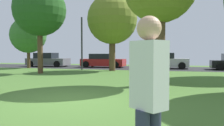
{
  "coord_description": "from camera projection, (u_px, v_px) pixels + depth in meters",
  "views": [
    {
      "loc": [
        2.97,
        -6.09,
        1.42
      ],
      "look_at": [
        0.0,
        4.11,
        0.97
      ],
      "focal_mm": 37.02,
      "sensor_mm": 36.0,
      "label": 1
    }
  ],
  "objects": [
    {
      "name": "birch_tree_lone",
      "position": [
        112.0,
        19.0,
        18.56
      ],
      "size": [
        4.04,
        4.04,
        6.19
      ],
      "color": "brown",
      "rests_on": "ground_plane"
    },
    {
      "name": "parked_car_silver",
      "position": [
        165.0,
        61.0,
        21.53
      ],
      "size": [
        4.19,
        1.94,
        1.46
      ],
      "color": "#B7B7BC",
      "rests_on": "ground_plane"
    },
    {
      "name": "parked_car_grey",
      "position": [
        48.0,
        60.0,
        24.79
      ],
      "size": [
        4.49,
        2.0,
        1.47
      ],
      "color": "slate",
      "rests_on": "ground_plane"
    },
    {
      "name": "person_thrower",
      "position": [
        149.0,
        97.0,
        2.23
      ],
      "size": [
        0.39,
        0.37,
        1.77
      ],
      "rotation": [
        0.0,
        0.0,
        2.5
      ],
      "color": "#2D334C",
      "rests_on": "ground_plane"
    },
    {
      "name": "maple_tree_far",
      "position": [
        40.0,
        10.0,
        16.13
      ],
      "size": [
        3.68,
        3.68,
        6.31
      ],
      "color": "brown",
      "rests_on": "ground_plane"
    },
    {
      "name": "oak_tree_right",
      "position": [
        28.0,
        35.0,
        22.02
      ],
      "size": [
        3.41,
        3.41,
        4.86
      ],
      "color": "brown",
      "rests_on": "ground_plane"
    },
    {
      "name": "road_strip",
      "position": [
        147.0,
        68.0,
        22.08
      ],
      "size": [
        44.0,
        6.4,
        0.01
      ],
      "primitive_type": "cube",
      "color": "#28282B",
      "rests_on": "ground_plane"
    },
    {
      "name": "ground_plane",
      "position": [
        73.0,
        102.0,
        6.73
      ],
      "size": [
        44.0,
        44.0,
        0.0
      ],
      "primitive_type": "plane",
      "color": "#47702D"
    },
    {
      "name": "street_lamp_post",
      "position": [
        82.0,
        44.0,
        19.75
      ],
      "size": [
        0.14,
        0.14,
        4.5
      ],
      "primitive_type": "cylinder",
      "color": "#2D2D33",
      "rests_on": "ground_plane"
    },
    {
      "name": "parked_car_red",
      "position": [
        103.0,
        61.0,
        23.39
      ],
      "size": [
        4.37,
        2.03,
        1.37
      ],
      "color": "#B21E1E",
      "rests_on": "ground_plane"
    }
  ]
}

